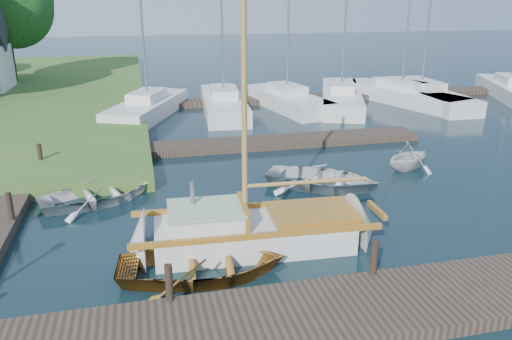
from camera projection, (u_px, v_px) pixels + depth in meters
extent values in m
plane|color=black|center=(256.00, 206.00, 15.54)|extent=(160.00, 160.00, 0.00)
cube|color=#2C261C|center=(326.00, 314.00, 9.97)|extent=(18.00, 2.20, 0.30)
cube|color=#2C261C|center=(266.00, 143.00, 21.91)|extent=(14.00, 1.60, 0.30)
cube|color=#2C261C|center=(348.00, 96.00, 32.41)|extent=(30.00, 1.60, 0.30)
cylinder|color=black|center=(169.00, 283.00, 10.05)|extent=(0.16, 0.16, 0.80)
cylinder|color=black|center=(374.00, 257.00, 11.04)|extent=(0.16, 0.16, 0.80)
cylinder|color=black|center=(10.00, 206.00, 13.78)|extent=(0.16, 0.16, 0.80)
cylinder|color=black|center=(40.00, 154.00, 18.38)|extent=(0.16, 0.16, 0.80)
cube|color=silver|center=(253.00, 238.00, 12.99)|extent=(5.09, 2.24, 0.90)
cone|color=silver|center=(363.00, 228.00, 13.52)|extent=(1.39, 2.02, 1.96)
cone|color=silver|center=(137.00, 248.00, 12.47)|extent=(1.09, 2.01, 1.96)
cube|color=brown|center=(247.00, 206.00, 13.69)|extent=(6.20, 0.41, 0.14)
cube|color=brown|center=(260.00, 236.00, 11.95)|extent=(6.20, 0.41, 0.14)
cube|color=brown|center=(377.00, 210.00, 13.42)|extent=(0.17, 1.10, 0.14)
cube|color=silver|center=(206.00, 218.00, 12.56)|extent=(1.86, 1.48, 0.44)
cube|color=#9ABD95|center=(206.00, 209.00, 12.48)|extent=(1.97, 1.59, 0.08)
cube|color=brown|center=(243.00, 212.00, 12.70)|extent=(0.19, 1.40, 0.60)
cylinder|color=slate|center=(192.00, 193.00, 12.60)|extent=(0.12, 0.12, 0.60)
cube|color=brown|center=(313.00, 214.00, 13.09)|extent=(2.27, 1.60, 0.20)
cylinder|color=olive|center=(244.00, 56.00, 11.44)|extent=(0.14, 0.14, 8.40)
cylinder|color=olive|center=(306.00, 182.00, 12.76)|extent=(3.20, 0.25, 0.10)
imported|color=brown|center=(202.00, 260.00, 11.53)|extent=(4.15, 3.16, 0.80)
imported|color=silver|center=(97.00, 192.00, 15.75)|extent=(4.09, 3.44, 0.72)
imported|color=silver|center=(322.00, 176.00, 17.00)|extent=(4.73, 4.42, 0.80)
imported|color=silver|center=(409.00, 154.00, 18.81)|extent=(2.85, 2.69, 1.19)
cube|color=silver|center=(148.00, 108.00, 27.37)|extent=(5.03, 7.99, 0.90)
cube|color=silver|center=(147.00, 96.00, 27.14)|extent=(2.34, 3.04, 0.50)
cylinder|color=slate|center=(141.00, 15.00, 25.79)|extent=(0.12, 0.12, 8.86)
cube|color=silver|center=(223.00, 104.00, 28.44)|extent=(2.98, 8.73, 0.90)
cube|color=silver|center=(223.00, 92.00, 28.21)|extent=(1.67, 3.11, 0.50)
cylinder|color=slate|center=(221.00, 9.00, 26.77)|extent=(0.12, 0.12, 9.41)
cube|color=silver|center=(287.00, 101.00, 29.43)|extent=(3.57, 8.01, 0.90)
cube|color=silver|center=(287.00, 89.00, 29.21)|extent=(1.87, 2.92, 0.50)
cylinder|color=slate|center=(289.00, 4.00, 27.67)|extent=(0.12, 0.12, 9.96)
cube|color=silver|center=(341.00, 98.00, 30.35)|extent=(5.51, 9.91, 0.90)
cube|color=silver|center=(342.00, 86.00, 30.12)|extent=(2.52, 3.69, 0.50)
cube|color=silver|center=(401.00, 96.00, 30.98)|extent=(4.69, 9.31, 0.90)
cube|color=silver|center=(402.00, 84.00, 30.75)|extent=(2.25, 3.44, 0.50)
cylinder|color=slate|center=(409.00, 15.00, 29.43)|extent=(0.12, 0.12, 8.65)
cube|color=silver|center=(421.00, 95.00, 31.16)|extent=(2.38, 9.84, 0.90)
cube|color=silver|center=(422.00, 84.00, 30.94)|extent=(1.46, 3.45, 0.50)
cube|color=silver|center=(510.00, 90.00, 32.86)|extent=(5.30, 8.84, 0.90)
cube|color=silver|center=(512.00, 79.00, 32.64)|extent=(2.44, 3.33, 0.50)
cylinder|color=#332114|center=(12.00, 54.00, 36.07)|extent=(0.36, 0.36, 3.67)
sphere|color=#134513|center=(11.00, 7.00, 34.84)|extent=(5.71, 5.71, 5.71)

